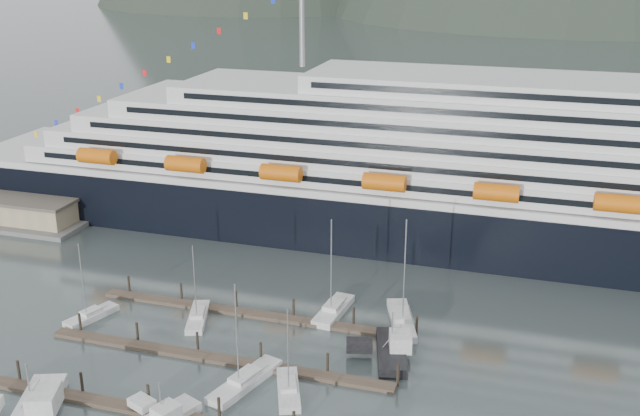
{
  "coord_description": "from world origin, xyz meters",
  "views": [
    {
      "loc": [
        33.26,
        -74.73,
        51.49
      ],
      "look_at": [
        3.5,
        22.0,
        15.57
      ],
      "focal_mm": 42.0,
      "sensor_mm": 36.0,
      "label": 1
    }
  ],
  "objects_px": {
    "cruise_ship": "(520,182)",
    "sailboat_d": "(245,382)",
    "sailboat_a": "(91,316)",
    "sailboat_b": "(198,317)",
    "sailboat_f": "(333,311)",
    "sailboat_h": "(288,390)",
    "sailboat_g": "(401,321)",
    "trawler_e": "(390,350)",
    "trawler_a": "(31,412)"
  },
  "relations": [
    {
      "from": "cruise_ship",
      "to": "sailboat_d",
      "type": "relative_size",
      "value": 14.28
    },
    {
      "from": "sailboat_a",
      "to": "sailboat_b",
      "type": "relative_size",
      "value": 1.0
    },
    {
      "from": "sailboat_f",
      "to": "sailboat_h",
      "type": "relative_size",
      "value": 1.29
    },
    {
      "from": "sailboat_f",
      "to": "sailboat_d",
      "type": "bearing_deg",
      "value": 171.84
    },
    {
      "from": "cruise_ship",
      "to": "sailboat_d",
      "type": "bearing_deg",
      "value": -117.29
    },
    {
      "from": "sailboat_g",
      "to": "trawler_e",
      "type": "height_order",
      "value": "sailboat_g"
    },
    {
      "from": "cruise_ship",
      "to": "sailboat_g",
      "type": "distance_m",
      "value": 39.29
    },
    {
      "from": "sailboat_b",
      "to": "sailboat_f",
      "type": "height_order",
      "value": "sailboat_f"
    },
    {
      "from": "sailboat_f",
      "to": "sailboat_g",
      "type": "distance_m",
      "value": 10.12
    },
    {
      "from": "trawler_e",
      "to": "sailboat_f",
      "type": "bearing_deg",
      "value": 33.34
    },
    {
      "from": "sailboat_g",
      "to": "trawler_a",
      "type": "distance_m",
      "value": 50.18
    },
    {
      "from": "sailboat_a",
      "to": "sailboat_h",
      "type": "relative_size",
      "value": 1.02
    },
    {
      "from": "sailboat_d",
      "to": "sailboat_a",
      "type": "bearing_deg",
      "value": 87.45
    },
    {
      "from": "cruise_ship",
      "to": "trawler_e",
      "type": "xyz_separation_m",
      "value": [
        -13.3,
        -44.36,
        -11.12
      ]
    },
    {
      "from": "sailboat_f",
      "to": "trawler_e",
      "type": "relative_size",
      "value": 1.34
    },
    {
      "from": "sailboat_f",
      "to": "cruise_ship",
      "type": "bearing_deg",
      "value": -28.73
    },
    {
      "from": "sailboat_a",
      "to": "trawler_e",
      "type": "bearing_deg",
      "value": -67.61
    },
    {
      "from": "cruise_ship",
      "to": "sailboat_b",
      "type": "distance_m",
      "value": 60.96
    },
    {
      "from": "sailboat_d",
      "to": "sailboat_h",
      "type": "height_order",
      "value": "sailboat_d"
    },
    {
      "from": "sailboat_h",
      "to": "sailboat_a",
      "type": "bearing_deg",
      "value": 51.96
    },
    {
      "from": "sailboat_g",
      "to": "sailboat_d",
      "type": "bearing_deg",
      "value": 126.12
    },
    {
      "from": "sailboat_d",
      "to": "sailboat_g",
      "type": "distance_m",
      "value": 26.25
    },
    {
      "from": "cruise_ship",
      "to": "sailboat_g",
      "type": "xyz_separation_m",
      "value": [
        -13.71,
        -34.95,
        -11.58
      ]
    },
    {
      "from": "sailboat_h",
      "to": "trawler_e",
      "type": "relative_size",
      "value": 1.04
    },
    {
      "from": "cruise_ship",
      "to": "sailboat_d",
      "type": "distance_m",
      "value": 64.37
    },
    {
      "from": "sailboat_g",
      "to": "sailboat_h",
      "type": "height_order",
      "value": "sailboat_g"
    },
    {
      "from": "sailboat_d",
      "to": "sailboat_g",
      "type": "height_order",
      "value": "sailboat_g"
    },
    {
      "from": "sailboat_b",
      "to": "trawler_a",
      "type": "xyz_separation_m",
      "value": [
        -7.55,
        -27.44,
        0.59
      ]
    },
    {
      "from": "sailboat_f",
      "to": "sailboat_h",
      "type": "height_order",
      "value": "sailboat_f"
    },
    {
      "from": "sailboat_b",
      "to": "trawler_e",
      "type": "relative_size",
      "value": 1.06
    },
    {
      "from": "sailboat_b",
      "to": "sailboat_g",
      "type": "xyz_separation_m",
      "value": [
        28.35,
        7.61,
        0.05
      ]
    },
    {
      "from": "sailboat_g",
      "to": "trawler_e",
      "type": "bearing_deg",
      "value": 164.31
    },
    {
      "from": "sailboat_b",
      "to": "sailboat_d",
      "type": "bearing_deg",
      "value": -154.74
    },
    {
      "from": "sailboat_h",
      "to": "cruise_ship",
      "type": "bearing_deg",
      "value": -44.62
    },
    {
      "from": "sailboat_a",
      "to": "trawler_a",
      "type": "relative_size",
      "value": 0.82
    },
    {
      "from": "sailboat_g",
      "to": "sailboat_h",
      "type": "distance_m",
      "value": 23.45
    },
    {
      "from": "sailboat_a",
      "to": "trawler_e",
      "type": "relative_size",
      "value": 1.06
    },
    {
      "from": "sailboat_f",
      "to": "trawler_a",
      "type": "xyz_separation_m",
      "value": [
        -25.79,
        -35.05,
        0.54
      ]
    },
    {
      "from": "sailboat_d",
      "to": "sailboat_f",
      "type": "height_order",
      "value": "sailboat_f"
    },
    {
      "from": "sailboat_a",
      "to": "sailboat_b",
      "type": "xyz_separation_m",
      "value": [
        14.97,
        4.16,
        -0.0
      ]
    },
    {
      "from": "sailboat_d",
      "to": "sailboat_h",
      "type": "distance_m",
      "value": 5.7
    },
    {
      "from": "sailboat_b",
      "to": "trawler_e",
      "type": "xyz_separation_m",
      "value": [
        28.76,
        -1.8,
        0.51
      ]
    },
    {
      "from": "cruise_ship",
      "to": "sailboat_d",
      "type": "height_order",
      "value": "cruise_ship"
    },
    {
      "from": "sailboat_d",
      "to": "trawler_e",
      "type": "xyz_separation_m",
      "value": [
        15.73,
        11.9,
        0.49
      ]
    },
    {
      "from": "sailboat_h",
      "to": "trawler_e",
      "type": "height_order",
      "value": "sailboat_h"
    },
    {
      "from": "sailboat_b",
      "to": "sailboat_h",
      "type": "distance_m",
      "value": 23.24
    },
    {
      "from": "sailboat_f",
      "to": "trawler_a",
      "type": "bearing_deg",
      "value": 149.21
    },
    {
      "from": "cruise_ship",
      "to": "sailboat_f",
      "type": "bearing_deg",
      "value": -124.29
    },
    {
      "from": "trawler_a",
      "to": "sailboat_a",
      "type": "bearing_deg",
      "value": -2.44
    },
    {
      "from": "sailboat_a",
      "to": "sailboat_h",
      "type": "bearing_deg",
      "value": -86.61
    }
  ]
}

